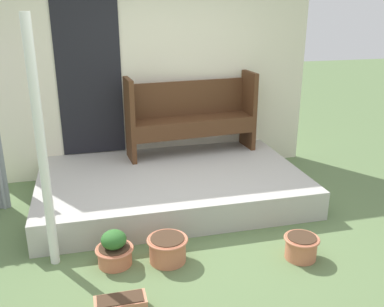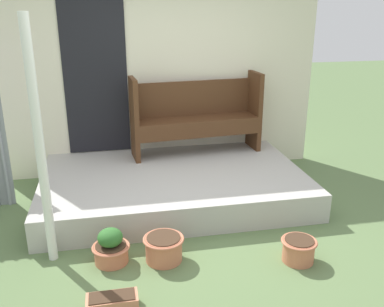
# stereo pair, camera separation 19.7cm
# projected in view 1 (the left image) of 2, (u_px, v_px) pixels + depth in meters

# --- Properties ---
(ground_plane) EXTENTS (24.00, 24.00, 0.00)m
(ground_plane) POSITION_uv_depth(u_px,v_px,m) (197.00, 237.00, 4.30)
(ground_plane) COLOR #5B7547
(porch_slab) EXTENTS (3.06, 1.91, 0.33)m
(porch_slab) POSITION_uv_depth(u_px,v_px,m) (171.00, 186.00, 5.11)
(porch_slab) COLOR #B2AFA8
(porch_slab) RESTS_ON ground_plane
(house_wall) EXTENTS (4.26, 0.08, 2.60)m
(house_wall) POSITION_uv_depth(u_px,v_px,m) (152.00, 77.00, 5.62)
(house_wall) COLOR beige
(house_wall) RESTS_ON ground_plane
(support_post) EXTENTS (0.08, 0.08, 2.17)m
(support_post) POSITION_uv_depth(u_px,v_px,m) (42.00, 149.00, 3.53)
(support_post) COLOR white
(support_post) RESTS_ON ground_plane
(bench) EXTENTS (1.72, 0.54, 1.04)m
(bench) POSITION_uv_depth(u_px,v_px,m) (191.00, 113.00, 5.59)
(bench) COLOR #4C2D19
(bench) RESTS_ON porch_slab
(flower_pot_left) EXTENTS (0.34, 0.34, 0.33)m
(flower_pot_left) POSITION_uv_depth(u_px,v_px,m) (114.00, 250.00, 3.81)
(flower_pot_left) COLOR #C67251
(flower_pot_left) RESTS_ON ground_plane
(flower_pot_middle) EXTENTS (0.38, 0.38, 0.24)m
(flower_pot_middle) POSITION_uv_depth(u_px,v_px,m) (168.00, 248.00, 3.87)
(flower_pot_middle) COLOR #C67251
(flower_pot_middle) RESTS_ON ground_plane
(flower_pot_right) EXTENTS (0.33, 0.33, 0.22)m
(flower_pot_right) POSITION_uv_depth(u_px,v_px,m) (301.00, 246.00, 3.91)
(flower_pot_right) COLOR #C67251
(flower_pot_right) RESTS_ON ground_plane
(planter_box_rect) EXTENTS (0.39, 0.17, 0.12)m
(planter_box_rect) POSITION_uv_depth(u_px,v_px,m) (121.00, 305.00, 3.25)
(planter_box_rect) COLOR tan
(planter_box_rect) RESTS_ON ground_plane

